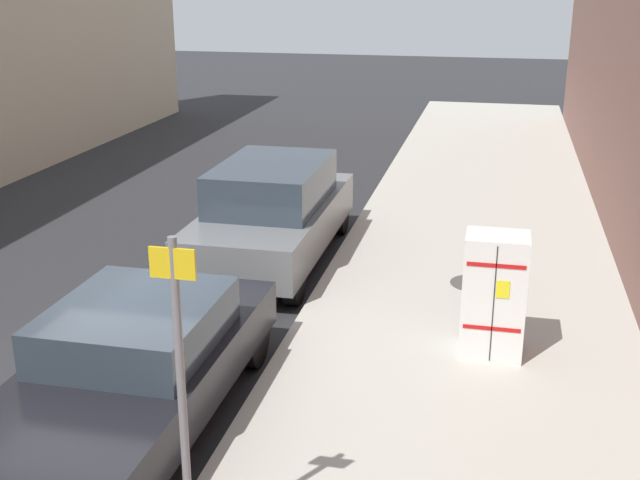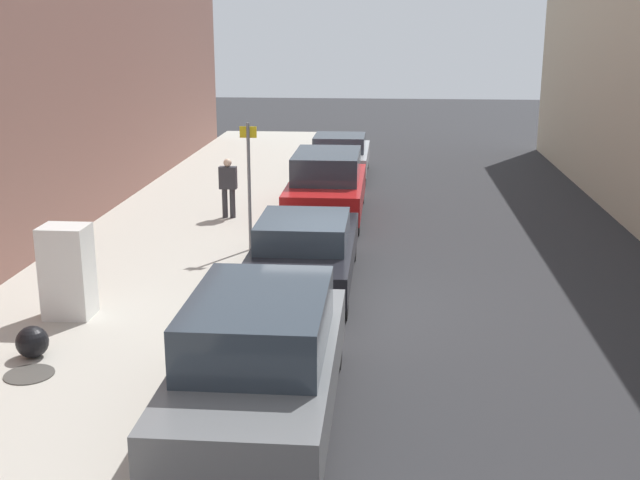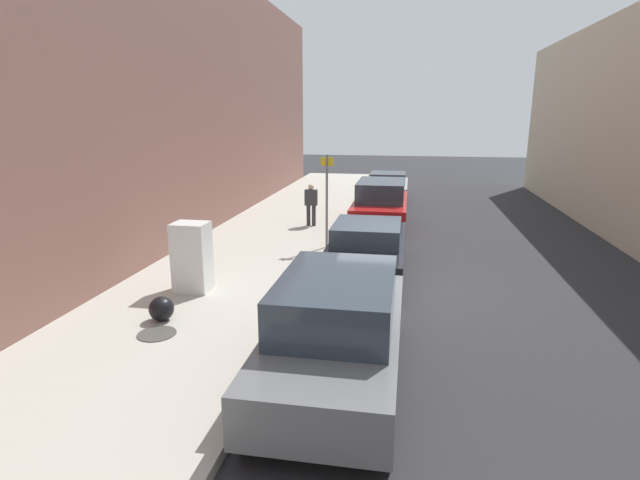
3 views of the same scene
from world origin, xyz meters
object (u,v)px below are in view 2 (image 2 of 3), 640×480
street_sign_post (249,180)px  parked_suv_red (327,184)px  discarded_refrigerator (67,271)px  pedestrian_walking_far (228,185)px  parked_suv_gray (260,358)px  parked_sedan_silver (340,155)px  parked_sedan_dark (305,249)px  trash_bag (32,342)px

street_sign_post → parked_suv_red: size_ratio=0.59×
discarded_refrigerator → pedestrian_walking_far: (1.32, 7.16, 0.07)m
street_sign_post → parked_suv_red: street_sign_post is taller
parked_suv_gray → parked_sedan_silver: (-0.00, 16.87, -0.15)m
street_sign_post → discarded_refrigerator: bearing=-118.8°
parked_sedan_dark → parked_suv_red: bearing=90.0°
trash_bag → parked_suv_red: (3.64, 9.82, 0.47)m
discarded_refrigerator → parked_sedan_dark: discarded_refrigerator is taller
discarded_refrigerator → parked_suv_gray: bearing=-39.7°
pedestrian_walking_far → street_sign_post: bearing=-17.3°
discarded_refrigerator → parked_suv_gray: size_ratio=0.34×
pedestrian_walking_far → discarded_refrigerator: bearing=-47.6°
street_sign_post → parked_suv_gray: street_sign_post is taller
discarded_refrigerator → parked_sedan_dark: bearing=32.6°
pedestrian_walking_far → parked_suv_red: bearing=74.0°
trash_bag → parked_sedan_silver: (3.64, 15.49, 0.33)m
discarded_refrigerator → parked_suv_red: (3.74, 8.09, -0.08)m
discarded_refrigerator → parked_sedan_silver: (3.74, 13.76, -0.22)m
parked_sedan_dark → pedestrian_walking_far: bearing=116.9°
trash_bag → pedestrian_walking_far: (1.21, 8.89, 0.61)m
trash_bag → parked_sedan_dark: bearing=48.6°
pedestrian_walking_far → parked_sedan_silver: pedestrian_walking_far is taller
parked_suv_gray → parked_sedan_silver: bearing=90.0°
parked_suv_red → parked_sedan_silver: parked_suv_red is taller
pedestrian_walking_far → parked_sedan_silver: (2.42, 6.61, -0.29)m
trash_bag → pedestrian_walking_far: 8.99m
street_sign_post → parked_sedan_silver: (1.38, 9.48, -0.98)m
parked_suv_gray → parked_sedan_dark: 5.50m
pedestrian_walking_far → parked_suv_gray: (2.42, -10.27, -0.13)m
parked_sedan_dark → parked_sedan_silver: 11.37m
discarded_refrigerator → trash_bag: discarded_refrigerator is taller
discarded_refrigerator → parked_sedan_silver: 14.27m
trash_bag → parked_sedan_dark: (3.64, 4.12, 0.33)m
discarded_refrigerator → parked_sedan_dark: (3.74, 2.39, -0.21)m
discarded_refrigerator → street_sign_post: 4.95m
street_sign_post → trash_bag: size_ratio=5.75×
trash_bag → parked_suv_red: parked_suv_red is taller
trash_bag → parked_suv_gray: (3.64, -1.38, 0.48)m
pedestrian_walking_far → parked_suv_gray: 10.55m
parked_suv_gray → parked_suv_red: 11.20m
parked_sedan_dark → parked_suv_gray: bearing=-90.0°
street_sign_post → trash_bag: (-2.25, -6.01, -1.30)m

